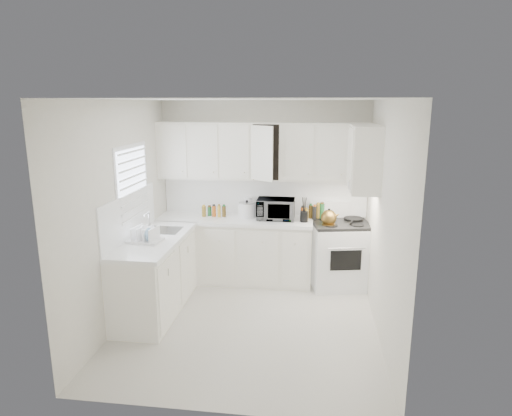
% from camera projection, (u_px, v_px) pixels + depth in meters
% --- Properties ---
extents(floor, '(3.20, 3.20, 0.00)m').
position_uv_depth(floor, '(248.00, 323.00, 5.33)').
color(floor, silver).
rests_on(floor, ground).
extents(ceiling, '(3.20, 3.20, 0.00)m').
position_uv_depth(ceiling, '(247.00, 99.00, 4.73)').
color(ceiling, white).
rests_on(ceiling, ground).
extents(wall_back, '(3.00, 0.00, 3.00)m').
position_uv_depth(wall_back, '(264.00, 191.00, 6.57)').
color(wall_back, white).
rests_on(wall_back, ground).
extents(wall_front, '(3.00, 0.00, 3.00)m').
position_uv_depth(wall_front, '(218.00, 269.00, 3.48)').
color(wall_front, white).
rests_on(wall_front, ground).
extents(wall_left, '(0.00, 3.20, 3.20)m').
position_uv_depth(wall_left, '(121.00, 214.00, 5.22)').
color(wall_left, white).
rests_on(wall_left, ground).
extents(wall_right, '(0.00, 3.20, 3.20)m').
position_uv_depth(wall_right, '(384.00, 222.00, 4.84)').
color(wall_right, white).
rests_on(wall_right, ground).
extents(window_blinds, '(0.06, 0.96, 1.06)m').
position_uv_depth(window_blinds, '(133.00, 187.00, 5.49)').
color(window_blinds, white).
rests_on(window_blinds, wall_left).
extents(lower_cabinets_back, '(2.22, 0.60, 0.90)m').
position_uv_depth(lower_cabinets_back, '(235.00, 251.00, 6.53)').
color(lower_cabinets_back, white).
rests_on(lower_cabinets_back, floor).
extents(lower_cabinets_left, '(0.60, 1.60, 0.90)m').
position_uv_depth(lower_cabinets_left, '(156.00, 276.00, 5.57)').
color(lower_cabinets_left, white).
rests_on(lower_cabinets_left, floor).
extents(countertop_back, '(2.24, 0.64, 0.05)m').
position_uv_depth(countertop_back, '(234.00, 220.00, 6.41)').
color(countertop_back, white).
rests_on(countertop_back, lower_cabinets_back).
extents(countertop_left, '(0.64, 1.62, 0.05)m').
position_uv_depth(countertop_left, '(154.00, 240.00, 5.46)').
color(countertop_left, white).
rests_on(countertop_left, lower_cabinets_left).
extents(backsplash_back, '(2.98, 0.02, 0.55)m').
position_uv_depth(backsplash_back, '(264.00, 196.00, 6.58)').
color(backsplash_back, white).
rests_on(backsplash_back, wall_back).
extents(backsplash_left, '(0.02, 1.60, 0.55)m').
position_uv_depth(backsplash_left, '(130.00, 216.00, 5.43)').
color(backsplash_left, white).
rests_on(backsplash_left, wall_left).
extents(upper_cabinets_back, '(3.00, 0.33, 0.80)m').
position_uv_depth(upper_cabinets_back, '(263.00, 179.00, 6.37)').
color(upper_cabinets_back, white).
rests_on(upper_cabinets_back, wall_back).
extents(upper_cabinets_right, '(0.33, 0.90, 0.80)m').
position_uv_depth(upper_cabinets_right, '(362.00, 190.00, 5.60)').
color(upper_cabinets_right, white).
rests_on(upper_cabinets_right, wall_right).
extents(sink, '(0.42, 0.38, 0.30)m').
position_uv_depth(sink, '(163.00, 221.00, 5.76)').
color(sink, gray).
rests_on(sink, countertop_left).
extents(stove, '(0.89, 0.78, 1.20)m').
position_uv_depth(stove, '(340.00, 246.00, 6.28)').
color(stove, white).
rests_on(stove, floor).
extents(tea_kettle, '(0.32, 0.29, 0.25)m').
position_uv_depth(tea_kettle, '(329.00, 216.00, 6.04)').
color(tea_kettle, olive).
rests_on(tea_kettle, stove).
extents(frying_pan, '(0.37, 0.51, 0.04)m').
position_uv_depth(frying_pan, '(354.00, 218.00, 6.33)').
color(frying_pan, black).
rests_on(frying_pan, stove).
extents(microwave, '(0.53, 0.30, 0.36)m').
position_uv_depth(microwave, '(276.00, 207.00, 6.31)').
color(microwave, gray).
rests_on(microwave, countertop_back).
extents(rice_cooker, '(0.30, 0.30, 0.25)m').
position_uv_depth(rice_cooker, '(247.00, 209.00, 6.42)').
color(rice_cooker, white).
rests_on(rice_cooker, countertop_back).
extents(paper_towel, '(0.12, 0.12, 0.27)m').
position_uv_depth(paper_towel, '(248.00, 206.00, 6.54)').
color(paper_towel, white).
rests_on(paper_towel, countertop_back).
extents(utensil_crock, '(0.15, 0.15, 0.36)m').
position_uv_depth(utensil_crock, '(304.00, 209.00, 6.16)').
color(utensil_crock, black).
rests_on(utensil_crock, countertop_back).
extents(dish_rack, '(0.42, 0.34, 0.21)m').
position_uv_depth(dish_rack, '(145.00, 233.00, 5.29)').
color(dish_rack, white).
rests_on(dish_rack, countertop_left).
extents(spice_left_0, '(0.06, 0.06, 0.13)m').
position_uv_depth(spice_left_0, '(205.00, 211.00, 6.57)').
color(spice_left_0, olive).
rests_on(spice_left_0, countertop_back).
extents(spice_left_1, '(0.06, 0.06, 0.13)m').
position_uv_depth(spice_left_1, '(209.00, 212.00, 6.47)').
color(spice_left_1, '#246C32').
rests_on(spice_left_1, countertop_back).
extents(spice_left_2, '(0.06, 0.06, 0.13)m').
position_uv_depth(spice_left_2, '(215.00, 211.00, 6.55)').
color(spice_left_2, '#CE5F1B').
rests_on(spice_left_2, countertop_back).
extents(spice_left_3, '(0.06, 0.06, 0.13)m').
position_uv_depth(spice_left_3, '(219.00, 213.00, 6.46)').
color(spice_left_3, gold).
rests_on(spice_left_3, countertop_back).
extents(spice_left_4, '(0.06, 0.06, 0.13)m').
position_uv_depth(spice_left_4, '(225.00, 211.00, 6.53)').
color(spice_left_4, brown).
rests_on(spice_left_4, countertop_back).
extents(sauce_right_0, '(0.06, 0.06, 0.19)m').
position_uv_depth(sauce_right_0, '(303.00, 211.00, 6.42)').
color(sauce_right_0, '#CE5F1B').
rests_on(sauce_right_0, countertop_back).
extents(sauce_right_1, '(0.06, 0.06, 0.19)m').
position_uv_depth(sauce_right_1, '(306.00, 212.00, 6.36)').
color(sauce_right_1, gold).
rests_on(sauce_right_1, countertop_back).
extents(sauce_right_2, '(0.06, 0.06, 0.19)m').
position_uv_depth(sauce_right_2, '(310.00, 211.00, 6.41)').
color(sauce_right_2, brown).
rests_on(sauce_right_2, countertop_back).
extents(sauce_right_3, '(0.06, 0.06, 0.19)m').
position_uv_depth(sauce_right_3, '(314.00, 212.00, 6.34)').
color(sauce_right_3, black).
rests_on(sauce_right_3, countertop_back).
extents(sauce_right_4, '(0.06, 0.06, 0.19)m').
position_uv_depth(sauce_right_4, '(318.00, 211.00, 6.39)').
color(sauce_right_4, olive).
rests_on(sauce_right_4, countertop_back).
extents(sauce_right_5, '(0.06, 0.06, 0.19)m').
position_uv_depth(sauce_right_5, '(322.00, 213.00, 6.33)').
color(sauce_right_5, '#246C32').
rests_on(sauce_right_5, countertop_back).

